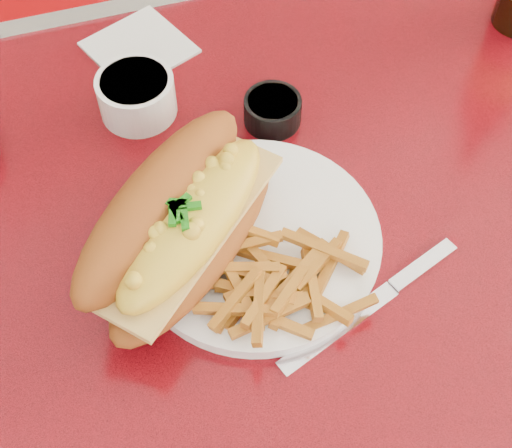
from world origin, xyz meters
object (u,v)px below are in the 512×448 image
object	(u,v)px
booth_bench_far	(148,63)
dinner_plate	(256,241)
mac_hoagie	(181,222)
fork	(308,243)
knife	(385,293)
diner_table	(263,313)
sauce_cup_right	(273,110)
gravy_ramekin	(136,94)

from	to	relation	value
booth_bench_far	dinner_plate	xyz separation A→B (m)	(-0.01, -0.81, 0.49)
mac_hoagie	fork	size ratio (longest dim) A/B	1.84
dinner_plate	mac_hoagie	size ratio (longest dim) A/B	1.01
knife	fork	bearing A→B (deg)	109.26
diner_table	sauce_cup_right	size ratio (longest dim) A/B	14.58
mac_hoagie	fork	xyz separation A→B (m)	(0.12, -0.03, -0.05)
dinner_plate	gravy_ramekin	size ratio (longest dim) A/B	2.46
booth_bench_far	dinner_plate	size ratio (longest dim) A/B	4.45
booth_bench_far	fork	xyz separation A→B (m)	(0.04, -0.84, 0.50)
booth_bench_far	knife	bearing A→B (deg)	-84.15
gravy_ramekin	knife	size ratio (longest dim) A/B	0.52
fork	sauce_cup_right	world-z (taller)	sauce_cup_right
mac_hoagie	sauce_cup_right	bearing A→B (deg)	4.66
fork	sauce_cup_right	size ratio (longest dim) A/B	1.72
dinner_plate	gravy_ramekin	xyz separation A→B (m)	(-0.07, 0.22, 0.02)
booth_bench_far	gravy_ramekin	world-z (taller)	booth_bench_far
dinner_plate	knife	xyz separation A→B (m)	(0.10, -0.09, -0.01)
mac_hoagie	gravy_ramekin	xyz separation A→B (m)	(-0.00, 0.21, -0.04)
knife	gravy_ramekin	bearing A→B (deg)	99.64
mac_hoagie	fork	distance (m)	0.13
diner_table	gravy_ramekin	bearing A→B (deg)	110.98
booth_bench_far	sauce_cup_right	size ratio (longest dim) A/B	14.23
gravy_ramekin	sauce_cup_right	world-z (taller)	gravy_ramekin
diner_table	dinner_plate	distance (m)	0.17
fork	knife	size ratio (longest dim) A/B	0.68
booth_bench_far	sauce_cup_right	xyz separation A→B (m)	(0.06, -0.66, 0.50)
diner_table	knife	distance (m)	0.21
gravy_ramekin	sauce_cup_right	size ratio (longest dim) A/B	1.30
diner_table	sauce_cup_right	world-z (taller)	sauce_cup_right
fork	dinner_plate	bearing A→B (deg)	63.33
sauce_cup_right	knife	bearing A→B (deg)	-82.40
mac_hoagie	knife	xyz separation A→B (m)	(0.17, -0.10, -0.06)
mac_hoagie	sauce_cup_right	xyz separation A→B (m)	(0.14, 0.15, -0.05)
dinner_plate	mac_hoagie	distance (m)	0.09
dinner_plate	knife	size ratio (longest dim) A/B	1.27
diner_table	fork	xyz separation A→B (m)	(0.04, -0.03, 0.18)
diner_table	dinner_plate	xyz separation A→B (m)	(-0.01, -0.00, 0.17)
booth_bench_far	gravy_ramekin	bearing A→B (deg)	-97.87
mac_hoagie	fork	bearing A→B (deg)	-56.82
diner_table	knife	xyz separation A→B (m)	(0.09, -0.09, 0.16)
dinner_plate	gravy_ramekin	world-z (taller)	gravy_ramekin
dinner_plate	sauce_cup_right	bearing A→B (deg)	66.21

